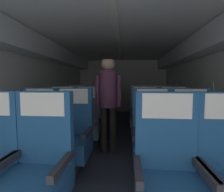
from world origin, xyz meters
TOP-DOWN VIEW (x-y plane):
  - ground at (0.00, 3.54)m, footprint 3.75×7.49m
  - fuselage_shell at (0.00, 3.81)m, footprint 3.63×7.14m
  - seat_a_left_aisle at (-0.52, 1.56)m, footprint 0.51×0.50m
  - seat_a_right_window at (0.51, 1.55)m, footprint 0.51×0.50m
  - seat_b_left_window at (-0.99, 2.38)m, footprint 0.51×0.50m
  - seat_b_left_aisle at (-0.52, 2.40)m, footprint 0.51×0.50m
  - seat_b_right_aisle at (1.00, 2.40)m, footprint 0.51×0.50m
  - seat_b_right_window at (0.52, 2.39)m, footprint 0.51×0.50m
  - seat_c_left_window at (-1.00, 3.21)m, footprint 0.51×0.50m
  - seat_c_left_aisle at (-0.52, 3.23)m, footprint 0.51×0.50m
  - seat_c_right_aisle at (1.00, 3.20)m, footprint 0.51×0.50m
  - seat_c_right_window at (0.52, 3.23)m, footprint 0.51×0.50m
  - seat_d_left_window at (-0.99, 4.06)m, footprint 0.51×0.50m
  - seat_d_left_aisle at (-0.51, 4.05)m, footprint 0.51×0.50m
  - seat_d_right_aisle at (1.00, 4.05)m, footprint 0.51×0.50m
  - seat_d_right_window at (0.51, 4.04)m, footprint 0.51×0.50m
  - seat_e_left_window at (-1.00, 4.89)m, footprint 0.51×0.50m
  - seat_e_left_aisle at (-0.51, 4.86)m, footprint 0.51×0.50m
  - seat_e_right_aisle at (1.00, 4.87)m, footprint 0.51×0.50m
  - seat_e_right_window at (0.52, 4.87)m, footprint 0.51×0.50m
  - flight_attendant at (-0.12, 3.06)m, footprint 0.43×0.28m

SIDE VIEW (x-z plane):
  - ground at x=0.00m, z-range -0.02..0.00m
  - seat_a_left_aisle at x=-0.52m, z-range -0.08..1.03m
  - seat_a_right_window at x=0.51m, z-range -0.08..1.03m
  - seat_b_left_window at x=-0.99m, z-range -0.08..1.03m
  - seat_b_left_aisle at x=-0.52m, z-range -0.08..1.03m
  - seat_b_right_aisle at x=1.00m, z-range -0.08..1.03m
  - seat_b_right_window at x=0.52m, z-range -0.08..1.03m
  - seat_c_left_window at x=-1.00m, z-range -0.08..1.03m
  - seat_c_left_aisle at x=-0.52m, z-range -0.08..1.03m
  - seat_c_right_aisle at x=1.00m, z-range -0.08..1.03m
  - seat_c_right_window at x=0.52m, z-range -0.08..1.03m
  - seat_d_left_window at x=-0.99m, z-range -0.08..1.03m
  - seat_d_left_aisle at x=-0.51m, z-range -0.08..1.03m
  - seat_d_right_aisle at x=1.00m, z-range -0.08..1.03m
  - seat_d_right_window at x=0.51m, z-range -0.08..1.03m
  - seat_e_left_window at x=-1.00m, z-range -0.08..1.03m
  - seat_e_left_aisle at x=-0.51m, z-range -0.08..1.03m
  - seat_e_right_aisle at x=1.00m, z-range -0.08..1.03m
  - seat_e_right_window at x=0.52m, z-range -0.08..1.03m
  - flight_attendant at x=-0.12m, z-range 0.19..1.82m
  - fuselage_shell at x=0.00m, z-range 0.49..2.61m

